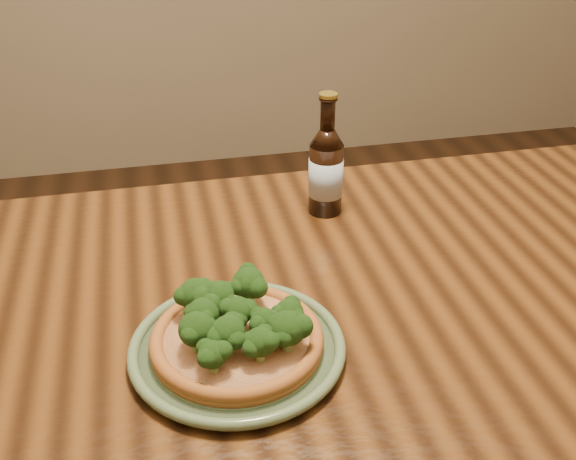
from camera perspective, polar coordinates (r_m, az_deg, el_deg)
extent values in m
cube|color=#4C2A10|center=(0.88, -2.83, -9.93)|extent=(1.60, 0.90, 0.04)
cylinder|color=#4C2A10|center=(1.63, 21.31, -7.09)|extent=(0.07, 0.07, 0.71)
cylinder|color=#566A49|center=(0.84, -4.30, -10.15)|extent=(0.24, 0.24, 0.01)
torus|color=#566A49|center=(0.83, -4.32, -9.79)|extent=(0.26, 0.26, 0.01)
torus|color=#566A49|center=(0.83, -4.32, -9.84)|extent=(0.21, 0.21, 0.01)
cylinder|color=#9D5823|center=(0.83, -4.33, -9.53)|extent=(0.21, 0.21, 0.01)
torus|color=#9D5823|center=(0.82, -4.36, -9.10)|extent=(0.21, 0.21, 0.02)
cylinder|color=beige|center=(0.82, -4.36, -9.10)|extent=(0.18, 0.18, 0.01)
sphere|color=#2C581B|center=(0.82, -4.24, -6.86)|extent=(0.04, 0.04, 0.04)
sphere|color=#2C581B|center=(0.77, -2.37, -9.46)|extent=(0.05, 0.05, 0.03)
sphere|color=#2C581B|center=(0.78, -5.08, -8.61)|extent=(0.05, 0.05, 0.04)
sphere|color=#2C581B|center=(0.79, -7.79, -8.34)|extent=(0.05, 0.05, 0.04)
sphere|color=#2C581B|center=(0.81, -7.20, -7.05)|extent=(0.05, 0.05, 0.04)
sphere|color=#2C581B|center=(0.85, -3.36, -4.51)|extent=(0.05, 0.05, 0.04)
sphere|color=#2C581B|center=(0.81, 0.10, -7.06)|extent=(0.04, 0.04, 0.04)
sphere|color=#2C581B|center=(0.84, -5.82, -5.53)|extent=(0.05, 0.05, 0.04)
sphere|color=#2C581B|center=(0.80, -2.04, -7.71)|extent=(0.05, 0.05, 0.03)
sphere|color=#2C581B|center=(0.78, 0.02, -8.31)|extent=(0.06, 0.06, 0.04)
sphere|color=#2C581B|center=(0.76, -6.42, -10.46)|extent=(0.05, 0.05, 0.03)
sphere|color=#2C581B|center=(0.84, -7.86, -5.43)|extent=(0.06, 0.06, 0.04)
cylinder|color=black|center=(1.11, 3.21, 4.35)|extent=(0.06, 0.06, 0.12)
cone|color=black|center=(1.07, 3.32, 7.85)|extent=(0.06, 0.06, 0.03)
cylinder|color=black|center=(1.06, 3.39, 9.84)|extent=(0.02, 0.02, 0.05)
torus|color=black|center=(1.05, 3.43, 11.01)|extent=(0.03, 0.03, 0.00)
cylinder|color=#A58C33|center=(1.05, 3.44, 11.33)|extent=(0.03, 0.03, 0.01)
cylinder|color=silver|center=(1.10, 3.21, 4.54)|extent=(0.06, 0.06, 0.06)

